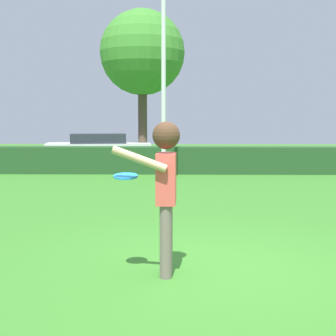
{
  "coord_description": "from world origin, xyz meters",
  "views": [
    {
      "loc": [
        -0.41,
        -5.61,
        1.79
      ],
      "look_at": [
        -0.54,
        0.79,
        1.15
      ],
      "focal_mm": 51.13,
      "sensor_mm": 36.0,
      "label": 1
    }
  ],
  "objects_px": {
    "frisbee": "(126,176)",
    "willow_tree": "(142,53)",
    "lamppost": "(164,40)",
    "parked_car_white": "(98,147)",
    "person": "(165,180)"
  },
  "relations": [
    {
      "from": "lamppost",
      "to": "willow_tree",
      "type": "relative_size",
      "value": 1.12
    },
    {
      "from": "person",
      "to": "willow_tree",
      "type": "distance_m",
      "value": 15.17
    },
    {
      "from": "frisbee",
      "to": "willow_tree",
      "type": "bearing_deg",
      "value": 93.44
    },
    {
      "from": "frisbee",
      "to": "lamppost",
      "type": "xyz_separation_m",
      "value": [
        0.21,
        7.44,
        2.72
      ]
    },
    {
      "from": "lamppost",
      "to": "person",
      "type": "bearing_deg",
      "value": -88.15
    },
    {
      "from": "person",
      "to": "lamppost",
      "type": "distance_m",
      "value": 7.93
    },
    {
      "from": "lamppost",
      "to": "willow_tree",
      "type": "bearing_deg",
      "value": 98.56
    },
    {
      "from": "willow_tree",
      "to": "parked_car_white",
      "type": "bearing_deg",
      "value": -164.26
    },
    {
      "from": "frisbee",
      "to": "willow_tree",
      "type": "height_order",
      "value": "willow_tree"
    },
    {
      "from": "frisbee",
      "to": "willow_tree",
      "type": "xyz_separation_m",
      "value": [
        -0.89,
        14.73,
        3.39
      ]
    },
    {
      "from": "person",
      "to": "lamppost",
      "type": "xyz_separation_m",
      "value": [
        -0.24,
        7.42,
        2.77
      ]
    },
    {
      "from": "parked_car_white",
      "to": "person",
      "type": "bearing_deg",
      "value": -77.56
    },
    {
      "from": "lamppost",
      "to": "parked_car_white",
      "type": "height_order",
      "value": "lamppost"
    },
    {
      "from": "person",
      "to": "frisbee",
      "type": "relative_size",
      "value": 6.37
    },
    {
      "from": "parked_car_white",
      "to": "lamppost",
      "type": "bearing_deg",
      "value": -66.9
    }
  ]
}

